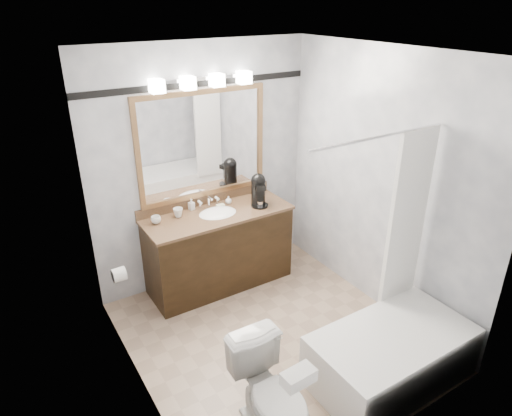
% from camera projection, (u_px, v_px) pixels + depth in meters
% --- Properties ---
extents(room, '(2.42, 2.62, 2.52)m').
position_uv_depth(room, '(274.00, 214.00, 3.69)').
color(room, '#A0846C').
rests_on(room, ground).
extents(vanity, '(1.53, 0.58, 0.97)m').
position_uv_depth(vanity, '(219.00, 248.00, 4.81)').
color(vanity, black).
rests_on(vanity, ground).
extents(mirror, '(1.40, 0.04, 1.10)m').
position_uv_depth(mirror, '(203.00, 145.00, 4.57)').
color(mirror, '#996E45').
rests_on(mirror, room).
extents(vanity_light_bar, '(1.02, 0.14, 0.12)m').
position_uv_depth(vanity_light_bar, '(202.00, 81.00, 4.26)').
color(vanity_light_bar, silver).
rests_on(vanity_light_bar, room).
extents(accent_stripe, '(2.40, 0.01, 0.06)m').
position_uv_depth(accent_stripe, '(199.00, 84.00, 4.33)').
color(accent_stripe, black).
rests_on(accent_stripe, room).
extents(bathtub, '(1.30, 0.75, 1.96)m').
position_uv_depth(bathtub, '(391.00, 348.00, 3.68)').
color(bathtub, white).
rests_on(bathtub, ground).
extents(tp_roll, '(0.11, 0.12, 0.12)m').
position_uv_depth(tp_roll, '(119.00, 275.00, 3.89)').
color(tp_roll, white).
rests_on(tp_roll, room).
extents(toilet, '(0.43, 0.72, 0.72)m').
position_uv_depth(toilet, '(273.00, 396.00, 3.14)').
color(toilet, white).
rests_on(toilet, ground).
extents(tissue_box, '(0.22, 0.13, 0.09)m').
position_uv_depth(tissue_box, '(298.00, 377.00, 2.76)').
color(tissue_box, white).
rests_on(tissue_box, toilet).
extents(coffee_maker, '(0.18, 0.22, 0.34)m').
position_uv_depth(coffee_maker, '(258.00, 189.00, 4.76)').
color(coffee_maker, black).
rests_on(coffee_maker, vanity).
extents(cup_left, '(0.10, 0.10, 0.08)m').
position_uv_depth(cup_left, '(156.00, 220.00, 4.41)').
color(cup_left, white).
rests_on(cup_left, vanity).
extents(cup_right, '(0.12, 0.12, 0.09)m').
position_uv_depth(cup_right, '(178.00, 213.00, 4.55)').
color(cup_right, white).
rests_on(cup_right, vanity).
extents(soap_bottle_a, '(0.06, 0.06, 0.12)m').
position_uv_depth(soap_bottle_a, '(191.00, 204.00, 4.69)').
color(soap_bottle_a, white).
rests_on(soap_bottle_a, vanity).
extents(soap_bottle_b, '(0.08, 0.08, 0.08)m').
position_uv_depth(soap_bottle_b, '(228.00, 200.00, 4.84)').
color(soap_bottle_b, white).
rests_on(soap_bottle_b, vanity).
extents(soap_bar, '(0.09, 0.06, 0.03)m').
position_uv_depth(soap_bar, '(220.00, 206.00, 4.77)').
color(soap_bar, beige).
rests_on(soap_bar, vanity).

